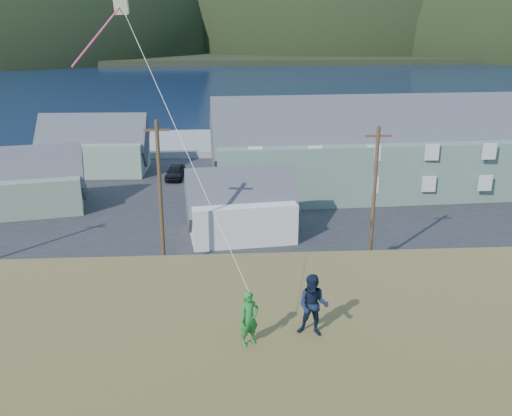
# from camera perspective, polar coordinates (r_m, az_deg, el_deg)

# --- Properties ---
(ground) EXTENTS (900.00, 900.00, 0.00)m
(ground) POSITION_cam_1_polar(r_m,az_deg,el_deg) (36.11, -6.80, -7.44)
(ground) COLOR #0A1638
(ground) RESTS_ON ground
(grass_strip) EXTENTS (110.00, 8.00, 0.10)m
(grass_strip) POSITION_cam_1_polar(r_m,az_deg,el_deg) (34.30, -6.97, -8.82)
(grass_strip) COLOR #4C3D19
(grass_strip) RESTS_ON ground
(waterfront_lot) EXTENTS (72.00, 36.00, 0.12)m
(waterfront_lot) POSITION_cam_1_polar(r_m,az_deg,el_deg) (51.91, -5.88, 0.81)
(waterfront_lot) COLOR #28282B
(waterfront_lot) RESTS_ON ground
(wharf) EXTENTS (26.00, 14.00, 0.90)m
(wharf) POSITION_cam_1_polar(r_m,az_deg,el_deg) (74.49, -9.93, 6.35)
(wharf) COLOR gray
(wharf) RESTS_ON ground
(far_shore) EXTENTS (900.00, 320.00, 2.00)m
(far_shore) POSITION_cam_1_polar(r_m,az_deg,el_deg) (362.76, -4.14, 16.05)
(far_shore) COLOR black
(far_shore) RESTS_ON ground
(far_hills) EXTENTS (760.00, 265.00, 143.00)m
(far_hills) POSITION_cam_1_polar(r_m,az_deg,el_deg) (313.92, 2.58, 15.90)
(far_hills) COLOR black
(far_hills) RESTS_ON ground
(lodge) EXTENTS (31.79, 10.57, 11.02)m
(lodge) POSITION_cam_1_polar(r_m,az_deg,el_deg) (54.06, 12.51, 5.78)
(lodge) COLOR slate
(lodge) RESTS_ON waterfront_lot
(shed_palegreen_near) EXTENTS (10.11, 7.42, 6.65)m
(shed_palegreen_near) POSITION_cam_1_polar(r_m,az_deg,el_deg) (51.85, -21.85, 2.37)
(shed_palegreen_near) COLOR slate
(shed_palegreen_near) RESTS_ON waterfront_lot
(shed_white) EXTENTS (8.56, 6.21, 6.37)m
(shed_white) POSITION_cam_1_polar(r_m,az_deg,el_deg) (42.30, -1.54, 0.20)
(shed_white) COLOR white
(shed_white) RESTS_ON waterfront_lot
(shed_palegreen_far) EXTENTS (11.43, 6.74, 7.59)m
(shed_palegreen_far) POSITION_cam_1_polar(r_m,az_deg,el_deg) (62.75, -15.93, 5.96)
(shed_palegreen_far) COLOR slate
(shed_palegreen_far) RESTS_ON waterfront_lot
(utility_poles) EXTENTS (27.97, 0.24, 9.84)m
(utility_poles) POSITION_cam_1_polar(r_m,az_deg,el_deg) (35.86, -9.73, 0.54)
(utility_poles) COLOR #47331E
(utility_poles) RESTS_ON waterfront_lot
(parked_cars) EXTENTS (28.09, 11.99, 1.58)m
(parked_cars) POSITION_cam_1_polar(r_m,az_deg,el_deg) (55.87, -15.70, 2.34)
(parked_cars) COLOR black
(parked_cars) RESTS_ON waterfront_lot
(kite_flyer_green) EXTENTS (0.69, 0.61, 1.57)m
(kite_flyer_green) POSITION_cam_1_polar(r_m,az_deg,el_deg) (15.64, -0.68, -10.98)
(kite_flyer_green) COLOR #217A2C
(kite_flyer_green) RESTS_ON hillside
(kite_flyer_navy) EXTENTS (1.05, 0.93, 1.81)m
(kite_flyer_navy) POSITION_cam_1_polar(r_m,az_deg,el_deg) (16.11, 5.74, -9.68)
(kite_flyer_navy) COLOR #121C32
(kite_flyer_navy) RESTS_ON hillside
(kite_rig) EXTENTS (2.59, 3.64, 10.74)m
(kite_rig) POSITION_cam_1_polar(r_m,az_deg,el_deg) (20.39, -13.50, 18.36)
(kite_rig) COLOR beige
(kite_rig) RESTS_ON ground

